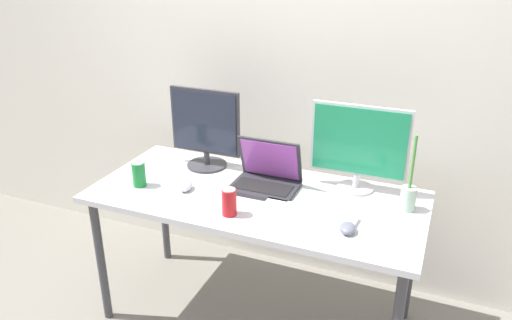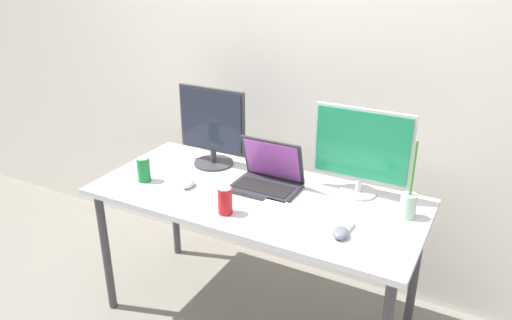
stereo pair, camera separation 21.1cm
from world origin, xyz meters
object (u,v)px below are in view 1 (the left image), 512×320
object	(u,v)px
work_desk	(256,206)
laptop_silver	(266,176)
soda_can_near_keyboard	(229,202)
bamboo_vase	(408,196)
soda_can_by_laptop	(139,174)
mouse_by_keyboard	(348,228)
keyboard_main	(307,215)
monitor_center	(359,146)
monitor_left	(205,128)
mouse_by_laptop	(186,186)

from	to	relation	value
work_desk	laptop_silver	world-z (taller)	laptop_silver
soda_can_near_keyboard	bamboo_vase	size ratio (longest dim) A/B	0.35
laptop_silver	bamboo_vase	world-z (taller)	bamboo_vase
work_desk	soda_can_by_laptop	distance (m)	0.60
soda_can_near_keyboard	soda_can_by_laptop	world-z (taller)	same
laptop_silver	mouse_by_keyboard	distance (m)	0.54
bamboo_vase	keyboard_main	bearing A→B (deg)	-149.06
soda_can_near_keyboard	bamboo_vase	bearing A→B (deg)	25.55
monitor_center	mouse_by_keyboard	xyz separation A→B (m)	(0.05, -0.41, -0.21)
monitor_left	keyboard_main	world-z (taller)	monitor_left
laptop_silver	soda_can_near_keyboard	distance (m)	0.32
monitor_left	keyboard_main	xyz separation A→B (m)	(0.67, -0.33, -0.21)
soda_can_by_laptop	work_desk	bearing A→B (deg)	13.12
monitor_center	soda_can_by_laptop	size ratio (longest dim) A/B	3.69
laptop_silver	soda_can_by_laptop	xyz separation A→B (m)	(-0.59, -0.23, 0.01)
monitor_left	mouse_by_keyboard	xyz separation A→B (m)	(0.86, -0.38, -0.20)
work_desk	soda_can_near_keyboard	bearing A→B (deg)	-98.81
monitor_center	mouse_by_keyboard	world-z (taller)	monitor_center
bamboo_vase	laptop_silver	bearing A→B (deg)	-177.77
work_desk	monitor_center	bearing A→B (deg)	29.02
laptop_silver	soda_can_by_laptop	size ratio (longest dim) A/B	2.54
mouse_by_laptop	soda_can_near_keyboard	bearing A→B (deg)	-35.25
monitor_left	mouse_by_keyboard	distance (m)	0.96
monitor_left	soda_can_by_laptop	xyz separation A→B (m)	(-0.20, -0.34, -0.15)
mouse_by_keyboard	bamboo_vase	bearing A→B (deg)	45.77
monitor_left	soda_can_near_keyboard	xyz separation A→B (m)	(0.34, -0.43, -0.15)
monitor_left	bamboo_vase	distance (m)	1.08
soda_can_by_laptop	soda_can_near_keyboard	bearing A→B (deg)	-9.82
laptop_silver	bamboo_vase	distance (m)	0.67
mouse_by_keyboard	mouse_by_laptop	world-z (taller)	mouse_by_laptop
monitor_left	mouse_by_laptop	size ratio (longest dim) A/B	4.57
monitor_center	soda_can_by_laptop	xyz separation A→B (m)	(-1.00, -0.37, -0.17)
keyboard_main	mouse_by_keyboard	size ratio (longest dim) A/B	4.52
soda_can_near_keyboard	bamboo_vase	distance (m)	0.80
laptop_silver	soda_can_by_laptop	distance (m)	0.63
soda_can_by_laptop	bamboo_vase	distance (m)	1.29
soda_can_by_laptop	monitor_center	bearing A→B (deg)	20.37
monitor_center	soda_can_near_keyboard	distance (m)	0.68
mouse_by_keyboard	bamboo_vase	distance (m)	0.36
mouse_by_keyboard	mouse_by_laptop	size ratio (longest dim) A/B	1.01
soda_can_near_keyboard	soda_can_by_laptop	distance (m)	0.54
laptop_silver	mouse_by_laptop	bearing A→B (deg)	-152.49
work_desk	mouse_by_laptop	distance (m)	0.36
keyboard_main	laptop_silver	bearing A→B (deg)	144.98
monitor_center	soda_can_near_keyboard	bearing A→B (deg)	-135.05
monitor_left	bamboo_vase	bearing A→B (deg)	-4.71
keyboard_main	soda_can_by_laptop	world-z (taller)	soda_can_by_laptop
mouse_by_keyboard	work_desk	bearing A→B (deg)	151.47
monitor_center	mouse_by_laptop	distance (m)	0.86
monitor_center	mouse_by_laptop	bearing A→B (deg)	-156.85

